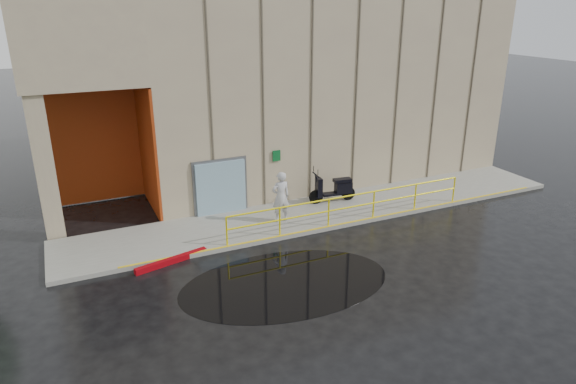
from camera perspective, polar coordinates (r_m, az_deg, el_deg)
name	(u,v)px	position (r m, az deg, el deg)	size (l,w,h in m)	color
ground	(280,292)	(14.77, -0.94, -11.02)	(120.00, 120.00, 0.00)	black
sidewalk	(327,211)	(19.93, 4.37, -2.11)	(20.00, 3.00, 0.15)	gray
building	(284,79)	(24.95, -0.44, 12.41)	(20.00, 10.17, 8.00)	tan
guardrail	(352,207)	(18.75, 7.08, -1.71)	(9.56, 0.06, 1.03)	#FFE80D
person	(281,197)	(18.45, -0.82, -0.54)	(0.69, 0.45, 1.89)	#BCBCC1
scooter	(333,181)	(20.37, 5.05, 1.19)	(1.97, 0.85, 1.49)	black
red_curb	(172,261)	(16.59, -12.81, -7.44)	(2.40, 0.18, 0.18)	#8C030A
puddle	(286,283)	(15.17, -0.26, -10.08)	(6.24, 3.84, 0.01)	black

